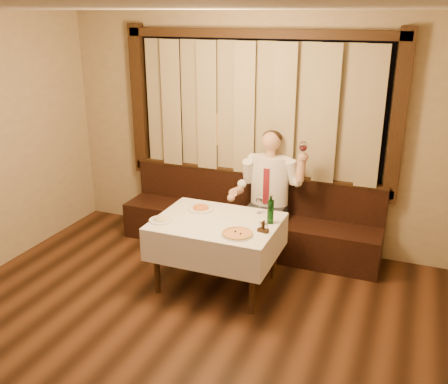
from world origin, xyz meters
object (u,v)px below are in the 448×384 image
at_px(dining_table, 217,230).
at_px(green_bottle, 270,211).
at_px(seated_man, 268,186).
at_px(banquette, 249,223).
at_px(cruet_caddy, 263,228).
at_px(pasta_red, 201,206).
at_px(pasta_cream, 161,218).
at_px(pizza, 237,234).

bearing_deg(dining_table, green_bottle, 14.71).
distance_m(green_bottle, seated_man, 0.84).
height_order(banquette, cruet_caddy, banquette).
bearing_deg(dining_table, cruet_caddy, -10.48).
relative_size(pasta_red, pasta_cream, 1.18).
relative_size(banquette, green_bottle, 10.51).
xyz_separation_m(pasta_red, cruet_caddy, (0.81, -0.31, 0.00)).
xyz_separation_m(dining_table, pasta_red, (-0.28, 0.21, 0.14)).
bearing_deg(banquette, seated_man, -19.00).
bearing_deg(green_bottle, pasta_red, 174.94).
relative_size(pizza, seated_man, 0.21).
relative_size(dining_table, seated_man, 0.85).
xyz_separation_m(banquette, green_bottle, (0.53, -0.88, 0.58)).
xyz_separation_m(green_bottle, cruet_caddy, (0.00, -0.24, -0.09)).
bearing_deg(pasta_cream, dining_table, 23.01).
xyz_separation_m(banquette, seated_man, (0.27, -0.09, 0.55)).
distance_m(dining_table, pasta_red, 0.38).
bearing_deg(pasta_cream, pasta_red, 59.84).
height_order(pasta_red, seated_man, seated_man).
height_order(pizza, pasta_red, pasta_red).
height_order(green_bottle, cruet_caddy, green_bottle).
distance_m(pasta_cream, green_bottle, 1.12).
relative_size(pizza, green_bottle, 1.04).
bearing_deg(banquette, cruet_caddy, -64.70).
bearing_deg(cruet_caddy, green_bottle, 98.27).
xyz_separation_m(banquette, dining_table, (0.00, -1.02, 0.34)).
relative_size(pasta_cream, seated_man, 0.16).
xyz_separation_m(banquette, pasta_red, (-0.28, -0.81, 0.49)).
bearing_deg(dining_table, pasta_red, 142.75).
relative_size(banquette, pasta_cream, 13.21).
bearing_deg(pizza, banquette, 104.09).
bearing_deg(pasta_red, pizza, -38.04).
bearing_deg(pasta_cream, green_bottle, 18.96).
distance_m(dining_table, green_bottle, 0.60).
distance_m(pasta_red, green_bottle, 0.82).
distance_m(pizza, cruet_caddy, 0.26).
height_order(pizza, pasta_cream, pasta_cream).
xyz_separation_m(pizza, pasta_red, (-0.60, 0.47, 0.03)).
height_order(pasta_cream, seated_man, seated_man).
relative_size(pasta_red, green_bottle, 0.94).
height_order(pizza, seated_man, seated_man).
relative_size(pizza, pasta_cream, 1.31).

